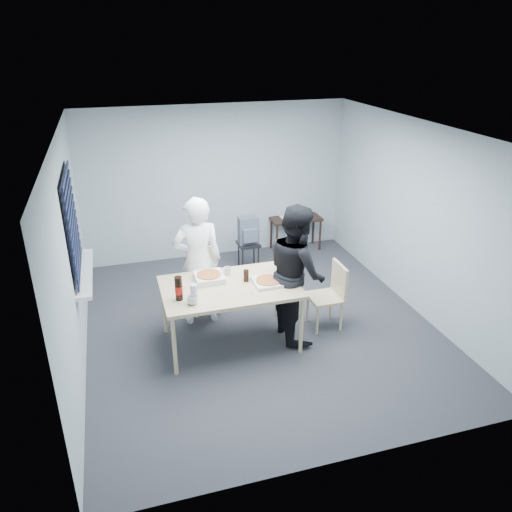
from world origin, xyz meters
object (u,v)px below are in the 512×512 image
object	(u,v)px
stool	(248,249)
mug_a	(192,300)
chair_far	(204,275)
side_table	(296,222)
person_black	(296,272)
backpack	(249,231)
person_white	(198,262)
dining_table	(230,290)
soda_bottle	(179,289)
chair_right	(331,291)
mug_b	(228,271)

from	to	relation	value
stool	mug_a	world-z (taller)	mug_a
chair_far	side_table	size ratio (longest dim) A/B	0.99
person_black	backpack	size ratio (longest dim) A/B	3.94
person_white	person_black	xyz separation A→B (m)	(1.12, -0.66, 0.00)
dining_table	person_black	size ratio (longest dim) A/B	0.94
chair_far	soda_bottle	size ratio (longest dim) A/B	3.07
backpack	mug_a	distance (m)	2.64
mug_a	dining_table	bearing A→B (deg)	31.61
dining_table	chair_far	xyz separation A→B (m)	(-0.15, 0.98, -0.24)
side_table	chair_right	bearing A→B (deg)	-100.41
stool	soda_bottle	world-z (taller)	soda_bottle
mug_b	stool	bearing A→B (deg)	65.99
person_white	person_black	size ratio (longest dim) A/B	1.00
dining_table	person_black	bearing A→B (deg)	-2.07
person_white	mug_b	xyz separation A→B (m)	(0.32, -0.31, -0.03)
side_table	soda_bottle	size ratio (longest dim) A/B	3.11
person_white	mug_b	distance (m)	0.45
mug_a	person_white	bearing A→B (deg)	75.83
dining_table	chair_far	size ratio (longest dim) A/B	1.86
person_black	side_table	xyz separation A→B (m)	(1.00, 2.62, -0.36)
person_white	stool	xyz separation A→B (m)	(1.07, 1.35, -0.51)
side_table	stool	xyz separation A→B (m)	(-1.06, -0.60, -0.15)
person_black	backpack	world-z (taller)	person_black
mug_b	soda_bottle	distance (m)	0.85
mug_b	soda_bottle	world-z (taller)	soda_bottle
mug_a	soda_bottle	world-z (taller)	soda_bottle
person_black	soda_bottle	world-z (taller)	person_black
person_black	mug_a	size ratio (longest dim) A/B	14.39
mug_a	mug_b	world-z (taller)	mug_a
stool	mug_b	xyz separation A→B (m)	(-0.74, -1.67, 0.48)
chair_far	person_white	xyz separation A→B (m)	(-0.12, -0.35, 0.37)
chair_far	chair_right	world-z (taller)	same
chair_right	dining_table	bearing A→B (deg)	-179.33
side_table	stool	world-z (taller)	side_table
chair_right	stool	distance (m)	2.06
mug_a	mug_b	bearing A→B (deg)	48.47
side_table	mug_a	xyz separation A→B (m)	(-2.36, -2.90, 0.33)
chair_right	stool	bearing A→B (deg)	106.51
chair_far	mug_b	size ratio (longest dim) A/B	8.90
person_white	mug_b	bearing A→B (deg)	135.99
person_white	backpack	bearing A→B (deg)	-128.47
chair_right	person_black	world-z (taller)	person_black
dining_table	stool	xyz separation A→B (m)	(0.79, 1.99, -0.38)
person_black	mug_b	bearing A→B (deg)	66.36
soda_bottle	stool	bearing A→B (deg)	56.38
person_black	mug_b	size ratio (longest dim) A/B	17.70
side_table	stool	bearing A→B (deg)	-150.34
chair_far	person_black	size ratio (longest dim) A/B	0.50
backpack	soda_bottle	size ratio (longest dim) A/B	1.55
dining_table	mug_a	size ratio (longest dim) A/B	13.49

